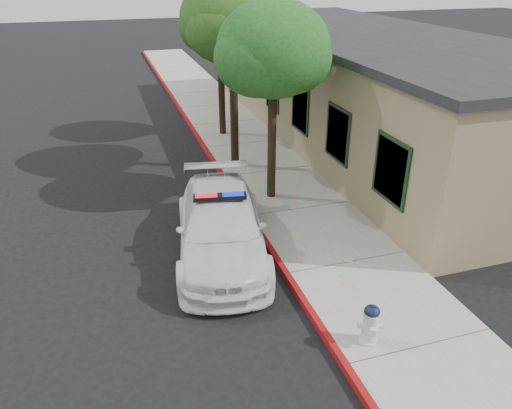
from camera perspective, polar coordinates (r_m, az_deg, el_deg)
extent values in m
plane|color=black|center=(11.51, 3.35, -8.70)|extent=(120.00, 120.00, 0.00)
cube|color=gray|center=(14.37, 5.14, -0.71)|extent=(3.20, 60.00, 0.15)
cube|color=maroon|center=(13.90, -0.75, -1.57)|extent=(0.14, 60.00, 0.16)
cube|color=#857757|center=(20.96, 12.30, 13.22)|extent=(7.00, 20.00, 4.00)
cube|color=black|center=(20.59, 12.90, 18.95)|extent=(7.30, 20.30, 0.24)
cube|color=black|center=(12.68, 15.53, 3.87)|extent=(0.08, 1.48, 1.68)
cube|color=black|center=(15.10, 9.57, 8.14)|extent=(0.08, 1.48, 1.68)
cube|color=black|center=(17.71, 5.23, 11.13)|extent=(0.08, 1.48, 1.68)
cube|color=black|center=(20.42, 1.96, 13.30)|extent=(0.08, 1.48, 1.68)
cube|color=black|center=(23.20, -0.57, 14.94)|extent=(0.08, 1.48, 1.68)
cube|color=black|center=(26.04, -2.58, 16.19)|extent=(0.08, 1.48, 1.68)
cube|color=black|center=(28.90, -4.21, 17.19)|extent=(0.08, 1.48, 1.68)
imported|color=white|center=(12.06, -4.13, -2.63)|extent=(3.08, 5.57, 1.53)
cube|color=black|center=(11.68, -4.26, 0.90)|extent=(1.23, 0.50, 0.10)
cube|color=red|center=(11.68, -5.83, 0.84)|extent=(0.56, 0.33, 0.11)
cube|color=#0B20C4|center=(11.70, -2.70, 1.01)|extent=(0.56, 0.33, 0.11)
cylinder|color=silver|center=(9.86, 13.04, -15.20)|extent=(0.35, 0.35, 0.06)
cylinder|color=silver|center=(9.65, 13.23, -13.79)|extent=(0.29, 0.29, 0.57)
cylinder|color=silver|center=(9.46, 13.43, -12.37)|extent=(0.33, 0.33, 0.04)
ellipsoid|color=#0E1633|center=(9.42, 13.47, -12.08)|extent=(0.30, 0.30, 0.23)
cylinder|color=#0E1633|center=(9.36, 13.53, -11.59)|extent=(0.07, 0.07, 0.06)
cylinder|color=silver|center=(9.60, 12.19, -13.71)|extent=(0.16, 0.15, 0.11)
cylinder|color=silver|center=(9.67, 14.30, -13.64)|extent=(0.16, 0.15, 0.11)
cylinder|color=silver|center=(9.49, 13.45, -14.26)|extent=(0.18, 0.17, 0.15)
cylinder|color=black|center=(14.40, 1.87, 7.37)|extent=(0.25, 0.25, 3.51)
ellipsoid|color=#1C4515|center=(13.76, 2.04, 17.77)|extent=(3.12, 3.12, 2.65)
ellipsoid|color=#1C4515|center=(14.12, 4.03, 16.75)|extent=(2.34, 2.34, 1.99)
ellipsoid|color=#1C4515|center=(13.49, 0.35, 16.77)|extent=(2.43, 2.43, 2.07)
cylinder|color=black|center=(16.81, -2.59, 10.96)|extent=(0.28, 0.28, 3.93)
ellipsoid|color=#21541A|center=(16.27, -2.82, 20.93)|extent=(3.30, 3.30, 2.80)
ellipsoid|color=#21541A|center=(16.82, -2.32, 20.03)|extent=(2.66, 2.66, 2.26)
ellipsoid|color=#21541A|center=(15.86, -3.55, 19.99)|extent=(2.55, 2.55, 2.17)
cylinder|color=black|center=(20.33, -4.07, 13.18)|extent=(0.27, 0.27, 3.59)
ellipsoid|color=#1D541A|center=(19.88, -4.33, 20.83)|extent=(3.08, 3.08, 2.62)
ellipsoid|color=#1D541A|center=(20.07, -2.69, 20.04)|extent=(2.36, 2.36, 2.01)
ellipsoid|color=#1D541A|center=(19.63, -5.35, 20.12)|extent=(2.46, 2.46, 2.09)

